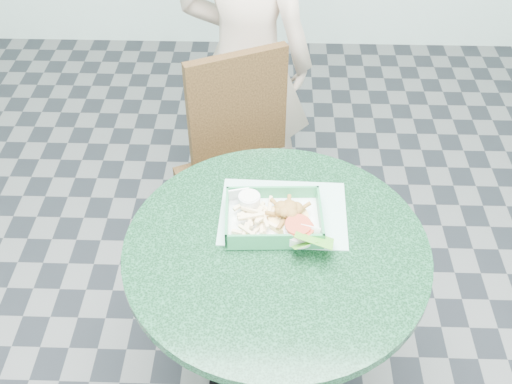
{
  "coord_description": "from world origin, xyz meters",
  "views": [
    {
      "loc": [
        -0.02,
        -1.1,
        2.0
      ],
      "look_at": [
        -0.06,
        0.1,
        0.87
      ],
      "focal_mm": 42.0,
      "sensor_mm": 36.0,
      "label": 1
    }
  ],
  "objects_px": {
    "cafe_table": "(275,288)",
    "crab_sandwich": "(288,218)",
    "food_basket": "(273,225)",
    "sauce_ramekin": "(250,204)",
    "dining_chair": "(237,159)",
    "diner_person": "(247,64)"
  },
  "relations": [
    {
      "from": "dining_chair",
      "to": "crab_sandwich",
      "type": "relative_size",
      "value": 8.07
    },
    {
      "from": "cafe_table",
      "to": "food_basket",
      "type": "bearing_deg",
      "value": 96.74
    },
    {
      "from": "cafe_table",
      "to": "sauce_ramekin",
      "type": "xyz_separation_m",
      "value": [
        -0.08,
        0.13,
        0.22
      ]
    },
    {
      "from": "dining_chair",
      "to": "sauce_ramekin",
      "type": "distance_m",
      "value": 0.59
    },
    {
      "from": "dining_chair",
      "to": "crab_sandwich",
      "type": "xyz_separation_m",
      "value": [
        0.18,
        -0.57,
        0.27
      ]
    },
    {
      "from": "diner_person",
      "to": "sauce_ramekin",
      "type": "height_order",
      "value": "diner_person"
    },
    {
      "from": "cafe_table",
      "to": "crab_sandwich",
      "type": "xyz_separation_m",
      "value": [
        0.03,
        0.08,
        0.22
      ]
    },
    {
      "from": "dining_chair",
      "to": "cafe_table",
      "type": "bearing_deg",
      "value": -101.49
    },
    {
      "from": "diner_person",
      "to": "sauce_ramekin",
      "type": "relative_size",
      "value": 23.43
    },
    {
      "from": "sauce_ramekin",
      "to": "crab_sandwich",
      "type": "bearing_deg",
      "value": -25.48
    },
    {
      "from": "crab_sandwich",
      "to": "sauce_ramekin",
      "type": "height_order",
      "value": "crab_sandwich"
    },
    {
      "from": "sauce_ramekin",
      "to": "food_basket",
      "type": "bearing_deg",
      "value": -36.22
    },
    {
      "from": "cafe_table",
      "to": "diner_person",
      "type": "height_order",
      "value": "diner_person"
    },
    {
      "from": "sauce_ramekin",
      "to": "diner_person",
      "type": "bearing_deg",
      "value": 93.07
    },
    {
      "from": "food_basket",
      "to": "dining_chair",
      "type": "bearing_deg",
      "value": 103.71
    },
    {
      "from": "food_basket",
      "to": "sauce_ramekin",
      "type": "height_order",
      "value": "sauce_ramekin"
    },
    {
      "from": "diner_person",
      "to": "crab_sandwich",
      "type": "bearing_deg",
      "value": 112.25
    },
    {
      "from": "cafe_table",
      "to": "sauce_ramekin",
      "type": "relative_size",
      "value": 13.55
    },
    {
      "from": "cafe_table",
      "to": "sauce_ramekin",
      "type": "distance_m",
      "value": 0.27
    },
    {
      "from": "dining_chair",
      "to": "sauce_ramekin",
      "type": "bearing_deg",
      "value": -106.59
    },
    {
      "from": "food_basket",
      "to": "crab_sandwich",
      "type": "bearing_deg",
      "value": -3.03
    },
    {
      "from": "cafe_table",
      "to": "dining_chair",
      "type": "height_order",
      "value": "dining_chair"
    }
  ]
}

